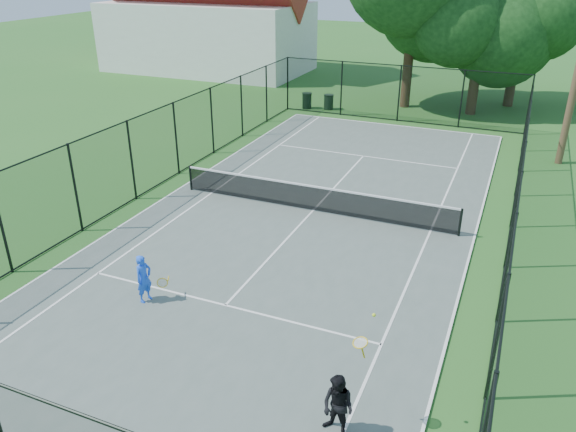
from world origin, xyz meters
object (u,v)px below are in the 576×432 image
at_px(tennis_net, 313,197).
at_px(trash_bin_left, 307,101).
at_px(trash_bin_right, 329,102).
at_px(player_black, 338,406).
at_px(player_blue, 144,279).

distance_m(tennis_net, trash_bin_left, 14.74).
distance_m(trash_bin_right, player_black, 24.70).
bearing_deg(player_black, tennis_net, 113.20).
xyz_separation_m(tennis_net, player_black, (4.00, -9.34, 0.16)).
bearing_deg(tennis_net, trash_bin_left, 112.11).
bearing_deg(trash_bin_right, player_blue, -83.81).
bearing_deg(player_black, trash_bin_right, 109.61).
xyz_separation_m(trash_bin_left, player_blue, (3.53, -20.64, 0.25)).
bearing_deg(trash_bin_right, player_black, -70.39).
height_order(player_blue, player_black, player_black).
bearing_deg(player_black, trash_bin_left, 112.55).
height_order(tennis_net, trash_bin_left, tennis_net).
distance_m(trash_bin_right, player_blue, 21.04).
distance_m(tennis_net, player_blue, 7.27).
relative_size(trash_bin_left, player_blue, 0.70).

